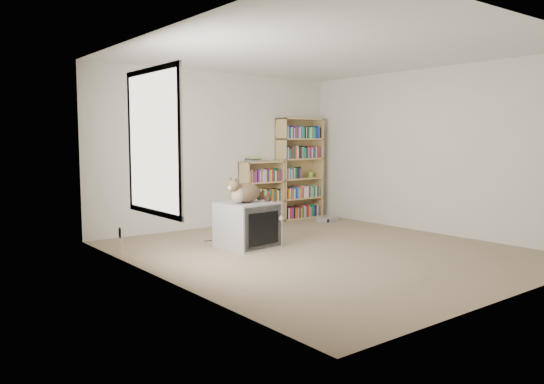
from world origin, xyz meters
TOP-DOWN VIEW (x-y plane):
  - floor at (0.00, 0.00)m, footprint 4.50×5.00m
  - wall_back at (0.00, 2.50)m, footprint 4.50×0.02m
  - wall_front at (0.00, -2.50)m, footprint 4.50×0.02m
  - wall_left at (-2.25, 0.00)m, footprint 0.02×5.00m
  - wall_right at (2.25, 0.00)m, footprint 0.02×5.00m
  - ceiling at (0.00, 0.00)m, footprint 4.50×5.00m
  - window at (-2.24, 0.20)m, footprint 0.02×1.22m
  - crt_tv at (-0.64, 0.81)m, footprint 0.76×0.70m
  - cat at (-0.62, 0.76)m, footprint 0.75×0.50m
  - bookcase_tall at (1.61, 2.36)m, footprint 0.90×0.30m
  - bookcase_short at (0.76, 2.36)m, footprint 0.77×0.30m
  - book_stack at (0.60, 2.36)m, footprint 0.18×0.24m
  - green_mug at (1.87, 2.34)m, footprint 0.09×0.09m
  - framed_print at (1.65, 2.44)m, footprint 0.14×0.05m
  - dvd_player at (1.76, 1.75)m, footprint 0.45×0.39m
  - wall_outlet at (-2.24, 1.15)m, footprint 0.01×0.08m
  - floor_cables at (-0.02, 1.28)m, footprint 1.20×0.70m

SIDE VIEW (x-z plane):
  - floor at x=0.00m, z-range -0.01..0.01m
  - floor_cables at x=-0.02m, z-range 0.00..0.01m
  - dvd_player at x=1.76m, z-range 0.00..0.09m
  - crt_tv at x=-0.64m, z-range 0.00..0.60m
  - wall_outlet at x=-2.24m, z-range 0.26..0.39m
  - bookcase_short at x=0.76m, z-range -0.04..1.01m
  - cat at x=-0.62m, z-range 0.41..0.98m
  - green_mug at x=1.87m, z-range 0.73..0.83m
  - framed_print at x=1.65m, z-range 0.73..0.93m
  - bookcase_tall at x=1.61m, z-range -0.04..1.75m
  - book_stack at x=0.60m, z-range 1.05..1.13m
  - wall_back at x=0.00m, z-range 0.00..2.50m
  - wall_front at x=0.00m, z-range 0.00..2.50m
  - wall_left at x=-2.25m, z-range 0.00..2.50m
  - wall_right at x=2.25m, z-range 0.00..2.50m
  - window at x=-2.24m, z-range 0.64..2.16m
  - ceiling at x=0.00m, z-range 2.49..2.51m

